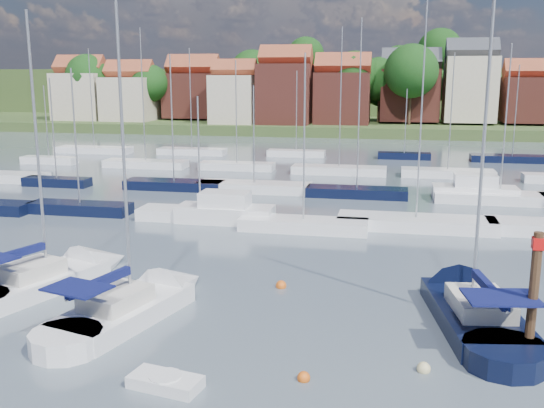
# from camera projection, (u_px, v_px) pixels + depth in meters

# --- Properties ---
(ground) EXTENTS (260.00, 260.00, 0.00)m
(ground) POSITION_uv_depth(u_px,v_px,m) (328.00, 179.00, 62.26)
(ground) COLOR #4D5A69
(ground) RESTS_ON ground
(sailboat_left) EXTENTS (6.14, 11.03, 14.58)m
(sailboat_left) POSITION_uv_depth(u_px,v_px,m) (59.00, 277.00, 31.01)
(sailboat_left) COLOR white
(sailboat_left) RESTS_ON ground
(sailboat_centre) EXTENTS (5.49, 11.02, 14.52)m
(sailboat_centre) POSITION_uv_depth(u_px,v_px,m) (142.00, 304.00, 27.28)
(sailboat_centre) COLOR white
(sailboat_centre) RESTS_ON ground
(sailboat_navy) EXTENTS (4.96, 12.14, 16.33)m
(sailboat_navy) POSITION_uv_depth(u_px,v_px,m) (465.00, 305.00, 27.22)
(sailboat_navy) COLOR black
(sailboat_navy) RESTS_ON ground
(tender) EXTENTS (2.66, 1.60, 0.54)m
(tender) POSITION_uv_depth(u_px,v_px,m) (165.00, 382.00, 20.63)
(tender) COLOR white
(tender) RESTS_ON ground
(timber_piling) EXTENTS (0.40, 0.40, 7.16)m
(timber_piling) POSITION_uv_depth(u_px,v_px,m) (531.00, 319.00, 22.52)
(timber_piling) COLOR #4C331E
(timber_piling) RESTS_ON ground
(buoy_c) EXTENTS (0.50, 0.50, 0.50)m
(buoy_c) POSITION_uv_depth(u_px,v_px,m) (112.00, 344.00, 24.04)
(buoy_c) COLOR beige
(buoy_c) RESTS_ON ground
(buoy_d) EXTENTS (0.46, 0.46, 0.46)m
(buoy_d) POSITION_uv_depth(u_px,v_px,m) (304.00, 380.00, 21.16)
(buoy_d) COLOR #D85914
(buoy_d) RESTS_ON ground
(buoy_e) EXTENTS (0.54, 0.54, 0.54)m
(buoy_e) POSITION_uv_depth(u_px,v_px,m) (281.00, 288.00, 30.45)
(buoy_e) COLOR #D85914
(buoy_e) RESTS_ON ground
(buoy_f) EXTENTS (0.50, 0.50, 0.50)m
(buoy_f) POSITION_uv_depth(u_px,v_px,m) (423.00, 371.00, 21.81)
(buoy_f) COLOR beige
(buoy_f) RESTS_ON ground
(marina_field) EXTENTS (79.62, 41.41, 15.93)m
(marina_field) POSITION_uv_depth(u_px,v_px,m) (342.00, 184.00, 57.15)
(marina_field) COLOR white
(marina_field) RESTS_ON ground
(far_shore_town) EXTENTS (212.46, 90.00, 22.27)m
(far_shore_town) POSITION_uv_depth(u_px,v_px,m) (378.00, 100.00, 149.75)
(far_shore_town) COLOR #3D4F27
(far_shore_town) RESTS_ON ground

